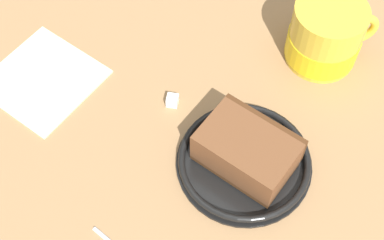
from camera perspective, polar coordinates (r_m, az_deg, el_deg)
ground_plane at (r=68.18cm, az=3.88°, el=-2.50°), size 151.77×151.77×2.47cm
small_plate at (r=64.94cm, az=5.41°, el=-4.25°), size 15.99×15.99×1.49cm
cake_slice at (r=63.00cm, az=5.71°, el=-3.09°), size 12.45×10.25×4.76cm
tea_mug at (r=73.23cm, az=13.61°, el=8.38°), size 9.41×11.32×8.75cm
folded_napkin at (r=74.08cm, az=-15.11°, el=4.13°), size 16.01×15.96×0.60cm
sugar_cube at (r=69.13cm, az=-2.04°, el=2.02°), size 1.99×1.99×1.41cm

